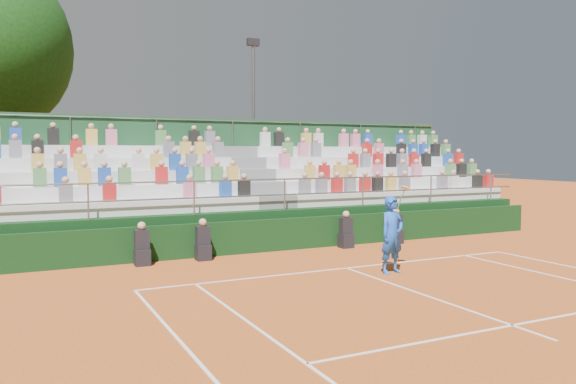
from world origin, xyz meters
name	(u,v)px	position (x,y,z in m)	size (l,w,h in m)	color
ground	(346,268)	(0.00, 0.00, 0.00)	(90.00, 90.00, 0.00)	#BF551F
courtside_wall	(292,234)	(0.00, 3.20, 0.50)	(20.00, 0.15, 1.00)	black
line_officials	(281,238)	(-0.61, 2.75, 0.48)	(8.84, 0.40, 1.19)	black
grandstand	(253,206)	(0.01, 6.44, 1.09)	(20.00, 5.20, 4.40)	black
tennis_player	(392,235)	(0.73, -0.99, 0.98)	(0.92, 0.56, 2.22)	blue
floodlight_mast	(253,113)	(2.78, 13.01, 4.96)	(0.60, 0.25, 8.56)	gray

